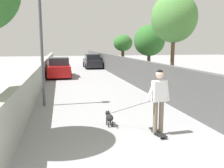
# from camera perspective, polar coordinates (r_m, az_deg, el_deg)

# --- Properties ---
(ground_plane) EXTENTS (80.00, 80.00, 0.00)m
(ground_plane) POSITION_cam_1_polar(r_m,az_deg,el_deg) (17.31, -6.60, 0.92)
(ground_plane) COLOR gray
(wall_left) EXTENTS (48.00, 0.30, 1.36)m
(wall_left) POSITION_cam_1_polar(r_m,az_deg,el_deg) (15.21, -16.96, 2.02)
(wall_left) COLOR #999E93
(wall_left) RESTS_ON ground
(fence_right) EXTENTS (48.00, 0.30, 1.64)m
(fence_right) POSITION_cam_1_polar(r_m,az_deg,el_deg) (15.82, 4.73, 3.16)
(fence_right) COLOR #4C4C4C
(fence_right) RESTS_ON ground
(tree_right_near) EXTENTS (2.14, 2.14, 4.92)m
(tree_right_near) POSITION_cam_1_polar(r_m,az_deg,el_deg) (11.85, 14.68, 15.05)
(tree_right_near) COLOR brown
(tree_right_near) RESTS_ON ground
(tree_right_far) EXTENTS (2.19, 2.19, 3.93)m
(tree_right_far) POSITION_cam_1_polar(r_m,az_deg,el_deg) (17.19, 8.95, 10.23)
(tree_right_far) COLOR #473523
(tree_right_far) RESTS_ON ground
(tree_right_distant) EXTENTS (1.80, 1.80, 3.49)m
(tree_right_distant) POSITION_cam_1_polar(r_m,az_deg,el_deg) (22.81, 2.64, 9.69)
(tree_right_distant) COLOR #473523
(tree_right_distant) RESTS_ON ground
(lamp_post) EXTENTS (0.36, 0.36, 4.81)m
(lamp_post) POSITION_cam_1_polar(r_m,az_deg,el_deg) (10.13, -16.76, 13.10)
(lamp_post) COLOR #4C4C51
(lamp_post) RESTS_ON ground
(skateboard) EXTENTS (0.81, 0.24, 0.08)m
(skateboard) POSITION_cam_1_polar(r_m,az_deg,el_deg) (6.98, 10.93, -11.33)
(skateboard) COLOR black
(skateboard) RESTS_ON ground
(person_skateboarder) EXTENTS (0.24, 0.71, 1.77)m
(person_skateboarder) POSITION_cam_1_polar(r_m,az_deg,el_deg) (6.68, 11.21, -2.79)
(person_skateboarder) COLOR #726651
(person_skateboarder) RESTS_ON skateboard
(dog) EXTENTS (1.34, 1.31, 1.06)m
(dog) POSITION_cam_1_polar(r_m,az_deg,el_deg) (7.52, -0.61, -7.98)
(dog) COLOR black
(dog) RESTS_ON ground
(car_near) EXTENTS (4.09, 1.80, 1.54)m
(car_near) POSITION_cam_1_polar(r_m,az_deg,el_deg) (19.43, -12.57, 3.80)
(car_near) COLOR #B71414
(car_near) RESTS_ON ground
(car_far) EXTENTS (4.06, 1.80, 1.54)m
(car_far) POSITION_cam_1_polar(r_m,az_deg,el_deg) (26.56, -4.76, 5.41)
(car_far) COLOR black
(car_far) RESTS_ON ground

